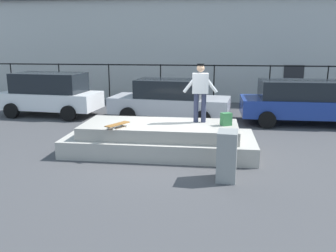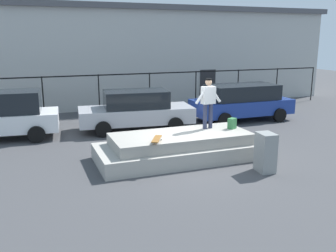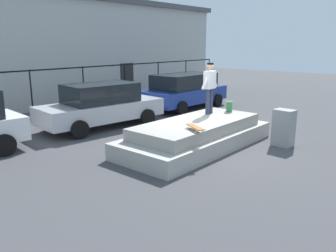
{
  "view_description": "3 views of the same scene",
  "coord_description": "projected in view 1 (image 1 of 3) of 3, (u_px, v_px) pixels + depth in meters",
  "views": [
    {
      "loc": [
        1.32,
        -9.6,
        3.1
      ],
      "look_at": [
        -0.01,
        0.78,
        0.65
      ],
      "focal_mm": 37.96,
      "sensor_mm": 36.0,
      "label": 1
    },
    {
      "loc": [
        -4.66,
        -10.39,
        3.83
      ],
      "look_at": [
        -0.12,
        1.57,
        0.79
      ],
      "focal_mm": 39.76,
      "sensor_mm": 36.0,
      "label": 2
    },
    {
      "loc": [
        -8.64,
        -5.85,
        3.16
      ],
      "look_at": [
        -0.62,
        1.05,
        0.62
      ],
      "focal_mm": 37.14,
      "sensor_mm": 36.0,
      "label": 3
    }
  ],
  "objects": [
    {
      "name": "ground_plane",
      "position": [
        165.0,
        154.0,
        10.15
      ],
      "size": [
        60.0,
        60.0,
        0.0
      ],
      "primitive_type": "plane",
      "color": "#424244"
    },
    {
      "name": "utility_box",
      "position": [
        227.0,
        156.0,
        8.13
      ],
      "size": [
        0.49,
        0.64,
        1.16
      ],
      "primitive_type": "cube",
      "rotation": [
        0.0,
        0.0,
        -0.09
      ],
      "color": "gray",
      "rests_on": "ground_plane"
    },
    {
      "name": "car_white_hatchback_near",
      "position": [
        50.0,
        93.0,
        15.41
      ],
      "size": [
        4.39,
        2.36,
        1.85
      ],
      "color": "white",
      "rests_on": "ground_plane"
    },
    {
      "name": "skateboarder",
      "position": [
        200.0,
        89.0,
        10.17
      ],
      "size": [
        1.01,
        0.28,
        1.69
      ],
      "color": "#2D334C",
      "rests_on": "concrete_ledge"
    },
    {
      "name": "skateboard",
      "position": [
        118.0,
        124.0,
        9.65
      ],
      "size": [
        0.56,
        0.8,
        0.12
      ],
      "color": "brown",
      "rests_on": "concrete_ledge"
    },
    {
      "name": "car_blue_hatchback_far",
      "position": [
        303.0,
        101.0,
        13.83
      ],
      "size": [
        4.69,
        2.23,
        1.7
      ],
      "color": "navy",
      "rests_on": "ground_plane"
    },
    {
      "name": "fence_row",
      "position": [
        187.0,
        77.0,
        17.63
      ],
      "size": [
        24.06,
        0.06,
        2.07
      ],
      "color": "black",
      "rests_on": "ground_plane"
    },
    {
      "name": "car_silver_sedan_mid",
      "position": [
        170.0,
        100.0,
        14.42
      ],
      "size": [
        4.94,
        2.46,
        1.68
      ],
      "color": "#B7B7BC",
      "rests_on": "ground_plane"
    },
    {
      "name": "warehouse_building",
      "position": [
        194.0,
        48.0,
        22.61
      ],
      "size": [
        27.51,
        8.69,
        5.62
      ],
      "color": "#B2B2AD",
      "rests_on": "ground_plane"
    },
    {
      "name": "concrete_ledge",
      "position": [
        160.0,
        139.0,
        10.32
      ],
      "size": [
        5.41,
        2.28,
        0.84
      ],
      "color": "#ADA89E",
      "rests_on": "ground_plane"
    },
    {
      "name": "backpack",
      "position": [
        226.0,
        119.0,
        9.95
      ],
      "size": [
        0.34,
        0.31,
        0.36
      ],
      "primitive_type": "cube",
      "rotation": [
        0.0,
        0.0,
        0.53
      ],
      "color": "#33723F",
      "rests_on": "concrete_ledge"
    }
  ]
}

